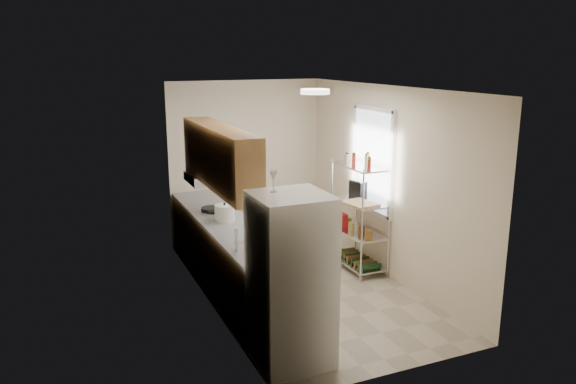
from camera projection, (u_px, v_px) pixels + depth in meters
name	position (u px, v px, depth m)	size (l,w,h in m)	color
room	(304.00, 192.00, 7.08)	(2.52, 4.42, 2.62)	#AEA38D
counter_run	(225.00, 254.00, 7.32)	(0.63, 3.51, 0.90)	#A77B47
upper_cabinets	(220.00, 157.00, 6.64)	(0.33, 2.20, 0.72)	#A77B47
range_hood	(207.00, 178.00, 7.48)	(0.50, 0.60, 0.12)	#B7BABC
window	(373.00, 161.00, 7.81)	(0.06, 1.00, 1.46)	white
bakers_rack	(360.00, 194.00, 7.78)	(0.45, 0.90, 1.73)	silver
ceiling_dome	(315.00, 91.00, 6.51)	(0.34, 0.34, 0.06)	white
refrigerator	(291.00, 280.00, 5.44)	(0.71, 0.71, 1.72)	white
wine_glass_a	(274.00, 181.00, 5.32)	(0.07, 0.07, 0.20)	silver
wine_glass_b	(273.00, 181.00, 5.29)	(0.07, 0.07, 0.21)	silver
rice_cooker	(225.00, 213.00, 7.22)	(0.26, 0.26, 0.21)	white
frying_pan_large	(212.00, 209.00, 7.69)	(0.28, 0.28, 0.05)	black
frying_pan_small	(214.00, 211.00, 7.60)	(0.20, 0.20, 0.04)	black
cutting_board	(360.00, 203.00, 7.59)	(0.35, 0.45, 0.03)	tan
espresso_machine	(358.00, 189.00, 7.93)	(0.15, 0.22, 0.25)	black
storage_bag	(342.00, 220.00, 8.16)	(0.11, 0.16, 0.18)	#A91415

